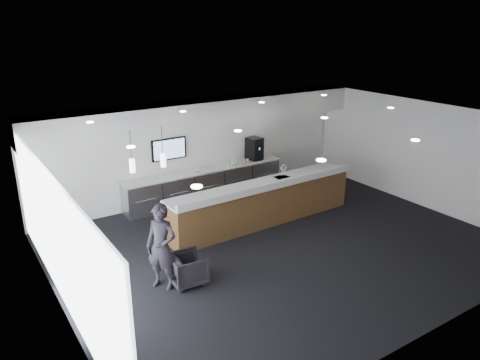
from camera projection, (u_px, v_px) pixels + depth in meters
ground at (280, 246)px, 11.20m from camera, size 10.00×10.00×0.00m
ceiling at (284, 123)px, 10.22m from camera, size 10.00×8.00×0.02m
back_wall at (199, 148)px, 13.87m from camera, size 10.00×0.02×3.00m
left_wall at (55, 241)px, 8.12m from camera, size 0.02×8.00×3.00m
right_wall at (421, 154)px, 13.30m from camera, size 0.02×8.00×3.00m
soffit_bulkhead at (205, 112)px, 13.13m from camera, size 10.00×0.90×0.70m
alcove_panel at (199, 145)px, 13.81m from camera, size 9.80×0.06×1.40m
window_blinds_wall at (57, 240)px, 8.14m from camera, size 0.04×7.36×2.55m
back_credenza at (205, 184)px, 13.92m from camera, size 5.06×0.66×0.95m
wall_tv at (169, 149)px, 13.23m from camera, size 1.05×0.08×0.62m
pendant_left at (170, 164)px, 9.85m from camera, size 0.12×0.12×0.30m
pendant_right at (138, 170)px, 9.49m from camera, size 0.12×0.12×0.30m
ceiling_can_lights at (284, 124)px, 10.23m from camera, size 7.00×5.00×0.02m
service_counter at (263, 202)px, 12.28m from camera, size 5.47×1.02×1.49m
coffee_machine at (254, 149)px, 14.60m from camera, size 0.47×0.56×0.70m
info_sign_left at (197, 168)px, 13.46m from camera, size 0.16×0.03×0.22m
info_sign_right at (234, 161)px, 14.13m from camera, size 0.17×0.03×0.23m
armchair at (188, 269)px, 9.54m from camera, size 0.76×0.74×0.65m
lounge_guest at (162, 247)px, 9.22m from camera, size 0.73×0.78×1.79m
cup_0 at (247, 160)px, 14.46m from camera, size 0.10×0.10×0.09m
cup_1 at (244, 161)px, 14.38m from camera, size 0.13×0.13×0.09m
cup_2 at (240, 162)px, 14.31m from camera, size 0.12×0.12×0.09m
cup_3 at (236, 162)px, 14.24m from camera, size 0.12×0.12×0.09m
cup_4 at (232, 163)px, 14.17m from camera, size 0.13×0.13×0.09m
cup_5 at (228, 164)px, 14.09m from camera, size 0.10×0.10×0.09m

